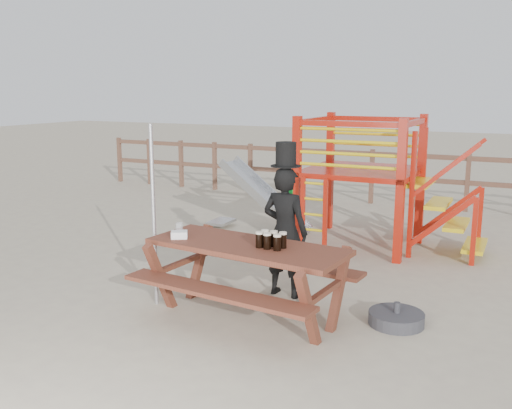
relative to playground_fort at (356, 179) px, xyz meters
name	(u,v)px	position (x,y,z in m)	size (l,w,h in m)	color
ground	(251,319)	(-0.12, -3.58, -1.07)	(60.00, 60.00, 0.00)	#B2A68A
back_fence	(395,172)	(-0.12, 3.42, -0.34)	(15.09, 0.09, 1.20)	brown
playground_fort	(356,179)	(0.00, 0.00, 0.00)	(4.71, 1.84, 2.10)	#AA1A0B
picnic_table	(247,272)	(-0.17, -3.58, -0.54)	(2.34, 1.73, 0.85)	maroon
man_with_hat	(285,228)	(-0.08, -2.73, -0.22)	(0.61, 0.43, 1.89)	black
metal_pole	(154,217)	(-1.33, -3.67, -0.01)	(0.05, 0.05, 2.12)	#B2B2B7
parasol_base	(396,318)	(1.36, -3.04, -1.00)	(0.60, 0.60, 0.25)	#323237
paper_bag	(179,235)	(-0.97, -3.69, -0.18)	(0.18, 0.14, 0.08)	white
stout_pints	(271,240)	(0.12, -3.60, -0.13)	(0.31, 0.21, 0.17)	black
empty_glasses	(179,230)	(-1.03, -3.59, -0.15)	(0.08, 0.08, 0.15)	silver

